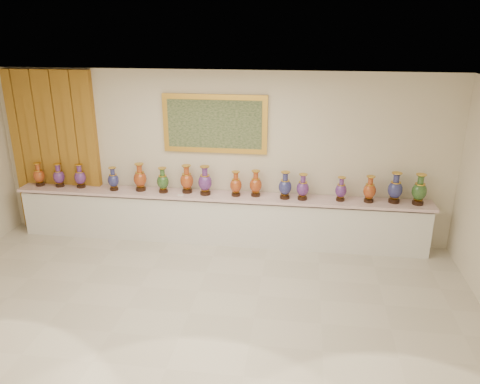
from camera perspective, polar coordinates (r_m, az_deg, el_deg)
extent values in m
plane|color=beige|center=(6.61, -6.20, -14.43)|extent=(8.00, 8.00, 0.00)
plane|color=beige|center=(8.22, -2.44, 4.22)|extent=(8.00, 0.00, 8.00)
plane|color=white|center=(5.52, -7.37, 12.28)|extent=(8.00, 8.00, 0.00)
cube|color=#AF8025|center=(9.19, -21.51, 4.53)|extent=(1.64, 0.14, 2.95)
cube|color=gold|center=(8.05, -3.09, 8.30)|extent=(1.80, 0.06, 1.00)
cube|color=#19321B|center=(8.02, -3.14, 8.25)|extent=(1.62, 0.02, 0.82)
cube|color=white|center=(8.37, -2.61, -3.45)|extent=(7.20, 0.42, 0.81)
cube|color=silver|center=(8.17, -2.68, -0.48)|extent=(7.28, 0.48, 0.05)
cylinder|color=black|center=(9.37, -23.17, 0.87)|extent=(0.15, 0.15, 0.04)
cone|color=gold|center=(9.35, -23.20, 1.14)|extent=(0.13, 0.13, 0.03)
ellipsoid|color=maroon|center=(9.32, -23.30, 1.83)|extent=(0.25, 0.25, 0.25)
cylinder|color=gold|center=(9.29, -23.39, 2.45)|extent=(0.14, 0.14, 0.01)
cylinder|color=maroon|center=(9.27, -23.44, 2.78)|extent=(0.08, 0.08, 0.09)
cone|color=maroon|center=(9.26, -23.49, 3.14)|extent=(0.14, 0.14, 0.03)
cylinder|color=gold|center=(9.25, -23.50, 3.24)|extent=(0.14, 0.14, 0.01)
cylinder|color=black|center=(9.17, -21.08, 0.77)|extent=(0.15, 0.15, 0.04)
cone|color=gold|center=(9.16, -21.12, 1.05)|extent=(0.13, 0.13, 0.03)
ellipsoid|color=#2C0C4E|center=(9.12, -21.21, 1.76)|extent=(0.26, 0.26, 0.25)
cylinder|color=gold|center=(9.09, -21.29, 2.39)|extent=(0.14, 0.14, 0.01)
cylinder|color=#2C0C4E|center=(9.08, -21.33, 2.72)|extent=(0.08, 0.08, 0.09)
cone|color=#2C0C4E|center=(9.06, -21.38, 3.09)|extent=(0.14, 0.14, 0.03)
cylinder|color=gold|center=(9.06, -21.39, 3.19)|extent=(0.14, 0.14, 0.01)
cylinder|color=black|center=(8.99, -18.79, 0.68)|extent=(0.15, 0.15, 0.04)
cone|color=gold|center=(8.98, -18.83, 0.97)|extent=(0.13, 0.13, 0.03)
ellipsoid|color=#2C0C4E|center=(8.94, -18.91, 1.70)|extent=(0.22, 0.22, 0.25)
cylinder|color=gold|center=(8.91, -18.99, 2.35)|extent=(0.14, 0.14, 0.01)
cylinder|color=#2C0C4E|center=(8.90, -19.03, 2.69)|extent=(0.08, 0.08, 0.09)
cone|color=#2C0C4E|center=(8.88, -19.07, 3.07)|extent=(0.14, 0.14, 0.03)
cylinder|color=gold|center=(8.88, -19.08, 3.17)|extent=(0.14, 0.14, 0.01)
cylinder|color=black|center=(8.68, -15.09, 0.38)|extent=(0.15, 0.15, 0.04)
cone|color=gold|center=(8.66, -15.12, 0.66)|extent=(0.13, 0.13, 0.03)
ellipsoid|color=#111044|center=(8.62, -15.18, 1.39)|extent=(0.20, 0.20, 0.24)
cylinder|color=gold|center=(8.59, -15.25, 2.05)|extent=(0.13, 0.13, 0.01)
cylinder|color=#111044|center=(8.58, -15.28, 2.39)|extent=(0.08, 0.08, 0.09)
cone|color=#111044|center=(8.56, -15.31, 2.78)|extent=(0.13, 0.13, 0.03)
cylinder|color=gold|center=(8.56, -15.32, 2.88)|extent=(0.14, 0.14, 0.01)
cylinder|color=black|center=(8.54, -11.99, 0.36)|extent=(0.18, 0.18, 0.05)
cone|color=gold|center=(8.52, -12.02, 0.70)|extent=(0.15, 0.15, 0.03)
ellipsoid|color=maroon|center=(8.48, -12.08, 1.58)|extent=(0.29, 0.29, 0.29)
cylinder|color=gold|center=(8.44, -12.14, 2.37)|extent=(0.16, 0.16, 0.01)
cylinder|color=maroon|center=(8.43, -12.17, 2.78)|extent=(0.09, 0.09, 0.10)
cone|color=maroon|center=(8.41, -12.21, 3.24)|extent=(0.16, 0.16, 0.04)
cylinder|color=gold|center=(8.40, -12.22, 3.37)|extent=(0.16, 0.16, 0.01)
cylinder|color=black|center=(8.38, -9.32, 0.12)|extent=(0.16, 0.16, 0.04)
cone|color=gold|center=(8.36, -9.34, 0.44)|extent=(0.14, 0.14, 0.03)
ellipsoid|color=black|center=(8.32, -9.38, 1.25)|extent=(0.27, 0.27, 0.26)
cylinder|color=gold|center=(8.28, -9.43, 1.98)|extent=(0.14, 0.14, 0.01)
cylinder|color=black|center=(8.27, -9.45, 2.36)|extent=(0.08, 0.08, 0.09)
cone|color=black|center=(8.25, -9.47, 2.79)|extent=(0.14, 0.14, 0.03)
cylinder|color=gold|center=(8.24, -9.48, 2.90)|extent=(0.15, 0.15, 0.01)
cylinder|color=black|center=(8.31, -6.45, 0.12)|extent=(0.18, 0.18, 0.05)
cone|color=gold|center=(8.29, -6.47, 0.48)|extent=(0.15, 0.15, 0.03)
ellipsoid|color=maroon|center=(8.25, -6.50, 1.38)|extent=(0.24, 0.24, 0.29)
cylinder|color=gold|center=(8.21, -6.54, 2.19)|extent=(0.16, 0.16, 0.01)
cylinder|color=maroon|center=(8.19, -6.55, 2.62)|extent=(0.09, 0.09, 0.10)
cone|color=maroon|center=(8.17, -6.57, 3.09)|extent=(0.16, 0.16, 0.04)
cylinder|color=gold|center=(8.16, -6.58, 3.22)|extent=(0.16, 0.16, 0.01)
cylinder|color=black|center=(8.18, -4.25, -0.13)|extent=(0.18, 0.18, 0.05)
cone|color=gold|center=(8.16, -4.26, 0.24)|extent=(0.16, 0.16, 0.03)
ellipsoid|color=#2C0C4E|center=(8.11, -4.28, 1.19)|extent=(0.29, 0.29, 0.30)
cylinder|color=gold|center=(8.07, -4.30, 2.04)|extent=(0.16, 0.16, 0.01)
cylinder|color=#2C0C4E|center=(8.05, -4.32, 2.48)|extent=(0.10, 0.10, 0.11)
cone|color=#2C0C4E|center=(8.03, -4.33, 2.99)|extent=(0.16, 0.16, 0.04)
cylinder|color=gold|center=(8.02, -4.33, 3.12)|extent=(0.17, 0.17, 0.01)
cylinder|color=black|center=(8.10, -0.51, -0.30)|extent=(0.15, 0.15, 0.04)
cone|color=gold|center=(8.08, -0.51, 0.02)|extent=(0.14, 0.14, 0.03)
ellipsoid|color=maroon|center=(8.04, -0.51, 0.83)|extent=(0.22, 0.22, 0.25)
cylinder|color=gold|center=(8.01, -0.51, 1.56)|extent=(0.14, 0.14, 0.01)
cylinder|color=maroon|center=(7.99, -0.51, 1.94)|extent=(0.08, 0.08, 0.09)
cone|color=maroon|center=(7.97, -0.52, 2.37)|extent=(0.14, 0.14, 0.03)
cylinder|color=gold|center=(7.97, -0.52, 2.48)|extent=(0.14, 0.14, 0.01)
cylinder|color=black|center=(8.10, 1.91, -0.31)|extent=(0.16, 0.16, 0.05)
cone|color=gold|center=(8.08, 1.92, 0.02)|extent=(0.14, 0.14, 0.03)
ellipsoid|color=maroon|center=(8.04, 1.93, 0.87)|extent=(0.24, 0.24, 0.26)
cylinder|color=gold|center=(8.00, 1.94, 1.63)|extent=(0.15, 0.15, 0.01)
cylinder|color=maroon|center=(7.98, 1.94, 2.02)|extent=(0.08, 0.08, 0.10)
cone|color=maroon|center=(7.96, 1.95, 2.47)|extent=(0.15, 0.15, 0.04)
cylinder|color=gold|center=(7.96, 1.95, 2.59)|extent=(0.15, 0.15, 0.01)
cylinder|color=black|center=(8.01, 5.47, -0.61)|extent=(0.17, 0.17, 0.05)
cone|color=gold|center=(7.99, 5.48, -0.26)|extent=(0.15, 0.15, 0.03)
ellipsoid|color=#111044|center=(7.95, 5.51, 0.62)|extent=(0.29, 0.29, 0.27)
cylinder|color=gold|center=(7.91, 5.54, 1.42)|extent=(0.15, 0.15, 0.01)
cylinder|color=#111044|center=(7.89, 5.56, 1.84)|extent=(0.09, 0.09, 0.10)
cone|color=#111044|center=(7.87, 5.57, 2.31)|extent=(0.15, 0.15, 0.04)
cylinder|color=gold|center=(7.87, 5.58, 2.43)|extent=(0.15, 0.15, 0.01)
cylinder|color=black|center=(8.00, 7.60, -0.74)|extent=(0.16, 0.16, 0.04)
cone|color=gold|center=(7.98, 7.62, -0.41)|extent=(0.14, 0.14, 0.03)
ellipsoid|color=#2C0C4E|center=(7.94, 7.66, 0.43)|extent=(0.23, 0.23, 0.26)
cylinder|color=gold|center=(7.90, 7.69, 1.19)|extent=(0.14, 0.14, 0.01)
cylinder|color=#2C0C4E|center=(7.89, 7.71, 1.58)|extent=(0.08, 0.08, 0.09)
cone|color=#2C0C4E|center=(7.87, 7.73, 2.03)|extent=(0.14, 0.14, 0.03)
cylinder|color=gold|center=(7.86, 7.74, 2.15)|extent=(0.15, 0.15, 0.01)
cylinder|color=black|center=(8.06, 12.12, -0.88)|extent=(0.15, 0.15, 0.04)
cone|color=gold|center=(8.04, 12.14, -0.58)|extent=(0.13, 0.13, 0.03)
ellipsoid|color=#2C0C4E|center=(8.00, 12.20, 0.19)|extent=(0.22, 0.22, 0.24)
cylinder|color=gold|center=(7.97, 12.25, 0.88)|extent=(0.13, 0.13, 0.01)
cylinder|color=#2C0C4E|center=(7.95, 12.28, 1.23)|extent=(0.08, 0.08, 0.09)
cone|color=#2C0C4E|center=(7.94, 12.31, 1.64)|extent=(0.13, 0.13, 0.03)
cylinder|color=gold|center=(7.93, 12.32, 1.75)|extent=(0.14, 0.14, 0.01)
cylinder|color=black|center=(8.11, 15.40, -1.01)|extent=(0.16, 0.16, 0.04)
cone|color=gold|center=(8.09, 15.43, -0.68)|extent=(0.14, 0.14, 0.03)
ellipsoid|color=maroon|center=(8.05, 15.51, 0.15)|extent=(0.22, 0.22, 0.26)
cylinder|color=gold|center=(8.02, 15.59, 0.89)|extent=(0.14, 0.14, 0.01)
cylinder|color=maroon|center=(8.00, 15.62, 1.28)|extent=(0.08, 0.08, 0.09)
cone|color=maroon|center=(7.98, 15.67, 1.72)|extent=(0.14, 0.14, 0.03)
cylinder|color=gold|center=(7.98, 15.68, 1.84)|extent=(0.15, 0.15, 0.01)
cylinder|color=black|center=(8.21, 18.24, -1.03)|extent=(0.18, 0.18, 0.05)
cone|color=gold|center=(8.19, 18.28, -0.66)|extent=(0.16, 0.16, 0.03)
ellipsoid|color=#111044|center=(8.14, 18.39, 0.28)|extent=(0.28, 0.28, 0.30)
cylinder|color=gold|center=(8.10, 18.48, 1.13)|extent=(0.16, 0.16, 0.01)
cylinder|color=#111044|center=(8.08, 18.54, 1.57)|extent=(0.10, 0.10, 0.11)
cone|color=#111044|center=(8.06, 18.59, 2.07)|extent=(0.16, 0.16, 0.04)
cylinder|color=gold|center=(8.06, 18.61, 2.21)|extent=(0.17, 0.17, 0.01)
cylinder|color=black|center=(8.25, 20.84, -1.23)|extent=(0.18, 0.18, 0.05)
cone|color=gold|center=(8.24, 20.89, -0.86)|extent=(0.16, 0.16, 0.03)
ellipsoid|color=black|center=(8.19, 21.01, 0.08)|extent=(0.27, 0.27, 0.30)
cylinder|color=gold|center=(8.15, 21.12, 0.92)|extent=(0.17, 0.17, 0.01)
cylinder|color=black|center=(8.13, 21.18, 1.36)|extent=(0.10, 0.10, 0.11)
cone|color=black|center=(8.11, 21.24, 1.86)|extent=(0.17, 0.17, 0.04)
cylinder|color=gold|center=(8.10, 21.26, 2.00)|extent=(0.17, 0.17, 0.01)
cube|color=white|center=(8.19, -7.25, -0.37)|extent=(0.10, 0.06, 0.00)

